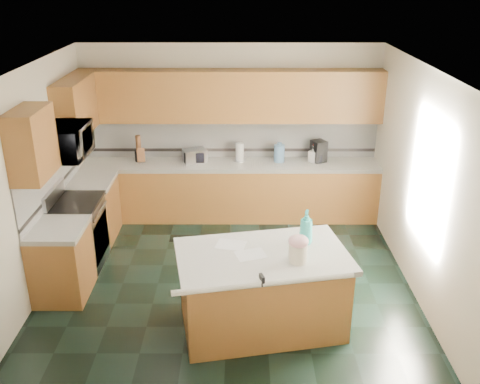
{
  "coord_description": "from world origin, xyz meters",
  "views": [
    {
      "loc": [
        0.16,
        -5.84,
        3.72
      ],
      "look_at": [
        0.15,
        0.35,
        1.12
      ],
      "focal_mm": 40.0,
      "sensor_mm": 36.0,
      "label": 1
    }
  ],
  "objects_px": {
    "island_base": "(262,293)",
    "knife_block": "(141,155)",
    "island_top": "(263,256)",
    "toaster_oven": "(195,156)",
    "soap_bottle_island": "(306,227)",
    "treat_jar": "(298,253)",
    "coffee_maker": "(319,151)"
  },
  "relations": [
    {
      "from": "knife_block",
      "to": "toaster_oven",
      "type": "distance_m",
      "value": 0.84
    },
    {
      "from": "knife_block",
      "to": "toaster_oven",
      "type": "bearing_deg",
      "value": -12.59
    },
    {
      "from": "island_base",
      "to": "coffee_maker",
      "type": "bearing_deg",
      "value": 60.94
    },
    {
      "from": "treat_jar",
      "to": "coffee_maker",
      "type": "relative_size",
      "value": 0.6
    },
    {
      "from": "island_top",
      "to": "knife_block",
      "type": "height_order",
      "value": "knife_block"
    },
    {
      "from": "island_base",
      "to": "knife_block",
      "type": "bearing_deg",
      "value": 110.88
    },
    {
      "from": "island_base",
      "to": "treat_jar",
      "type": "distance_m",
      "value": 0.71
    },
    {
      "from": "knife_block",
      "to": "toaster_oven",
      "type": "height_order",
      "value": "knife_block"
    },
    {
      "from": "soap_bottle_island",
      "to": "coffee_maker",
      "type": "relative_size",
      "value": 1.18
    },
    {
      "from": "island_top",
      "to": "treat_jar",
      "type": "height_order",
      "value": "treat_jar"
    },
    {
      "from": "island_top",
      "to": "toaster_oven",
      "type": "bearing_deg",
      "value": 97.36
    },
    {
      "from": "toaster_oven",
      "to": "coffee_maker",
      "type": "height_order",
      "value": "coffee_maker"
    },
    {
      "from": "toaster_oven",
      "to": "coffee_maker",
      "type": "xyz_separation_m",
      "value": [
        1.93,
        0.03,
        0.07
      ]
    },
    {
      "from": "island_base",
      "to": "island_top",
      "type": "distance_m",
      "value": 0.46
    },
    {
      "from": "island_base",
      "to": "toaster_oven",
      "type": "height_order",
      "value": "toaster_oven"
    },
    {
      "from": "island_top",
      "to": "toaster_oven",
      "type": "relative_size",
      "value": 5.21
    },
    {
      "from": "treat_jar",
      "to": "soap_bottle_island",
      "type": "distance_m",
      "value": 0.42
    },
    {
      "from": "island_top",
      "to": "soap_bottle_island",
      "type": "relative_size",
      "value": 4.59
    },
    {
      "from": "soap_bottle_island",
      "to": "toaster_oven",
      "type": "bearing_deg",
      "value": 135.4
    },
    {
      "from": "island_top",
      "to": "coffee_maker",
      "type": "distance_m",
      "value": 3.11
    },
    {
      "from": "coffee_maker",
      "to": "island_top",
      "type": "bearing_deg",
      "value": -133.22
    },
    {
      "from": "soap_bottle_island",
      "to": "knife_block",
      "type": "height_order",
      "value": "soap_bottle_island"
    },
    {
      "from": "island_top",
      "to": "coffee_maker",
      "type": "height_order",
      "value": "coffee_maker"
    },
    {
      "from": "treat_jar",
      "to": "knife_block",
      "type": "height_order",
      "value": "knife_block"
    },
    {
      "from": "island_base",
      "to": "treat_jar",
      "type": "relative_size",
      "value": 8.54
    },
    {
      "from": "island_base",
      "to": "toaster_oven",
      "type": "xyz_separation_m",
      "value": [
        -0.95,
        2.92,
        0.59
      ]
    },
    {
      "from": "knife_block",
      "to": "coffee_maker",
      "type": "bearing_deg",
      "value": -11.97
    },
    {
      "from": "island_top",
      "to": "coffee_maker",
      "type": "bearing_deg",
      "value": 60.94
    },
    {
      "from": "knife_block",
      "to": "coffee_maker",
      "type": "height_order",
      "value": "coffee_maker"
    },
    {
      "from": "island_top",
      "to": "toaster_oven",
      "type": "height_order",
      "value": "toaster_oven"
    },
    {
      "from": "knife_block",
      "to": "island_base",
      "type": "bearing_deg",
      "value": -71.03
    },
    {
      "from": "soap_bottle_island",
      "to": "toaster_oven",
      "type": "distance_m",
      "value": 3.04
    }
  ]
}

